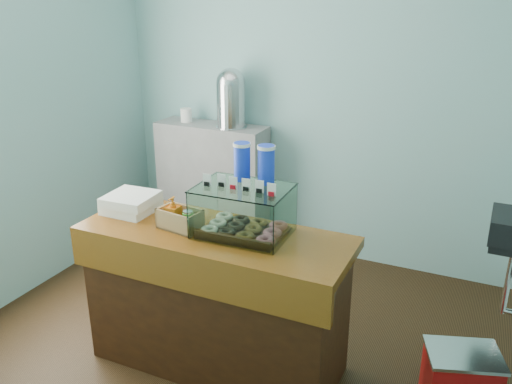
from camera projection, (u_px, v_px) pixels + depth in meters
The scene contains 9 objects.
ground at pixel (236, 340), 3.63m from camera, with size 3.50×3.50×0.00m, color black.
room_shell at pixel (237, 85), 3.03m from camera, with size 3.54×3.04×2.82m.
counter at pixel (216, 299), 3.26m from camera, with size 1.60×0.60×0.90m.
back_shelf at pixel (213, 184), 4.92m from camera, with size 1.00×0.32×1.10m, color gray.
display_case at pixel (246, 205), 3.05m from camera, with size 0.53×0.40×0.50m.
condiment_crate at pixel (179, 218), 3.13m from camera, with size 0.27×0.18×0.18m.
pastry_boxes at pixel (131, 203), 3.37m from camera, with size 0.31×0.31×0.12m.
coffee_urn at pixel (231, 97), 4.54m from camera, with size 0.27×0.27×0.50m.
red_cooler at pixel (460, 379), 3.01m from camera, with size 0.47×0.41×0.35m.
Camera 1 is at (1.41, -2.71, 2.20)m, focal length 38.00 mm.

